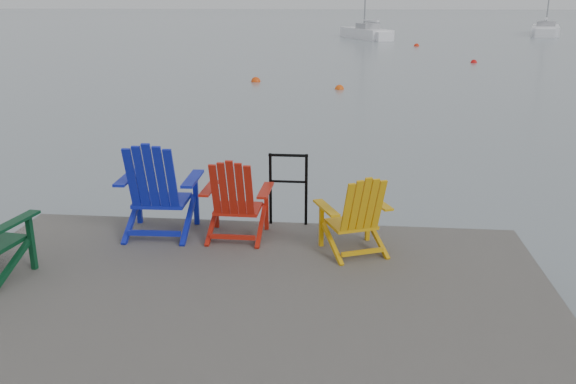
# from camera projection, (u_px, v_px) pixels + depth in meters

# --- Properties ---
(ground) EXTENTS (400.00, 400.00, 0.00)m
(ground) POSITION_uv_depth(u_px,v_px,m) (234.00, 371.00, 5.45)
(ground) COLOR gray
(ground) RESTS_ON ground
(dock) EXTENTS (6.00, 5.00, 1.40)m
(dock) POSITION_uv_depth(u_px,v_px,m) (233.00, 337.00, 5.34)
(dock) COLOR #2C2A27
(dock) RESTS_ON ground
(handrail) EXTENTS (0.48, 0.04, 0.90)m
(handrail) POSITION_uv_depth(u_px,v_px,m) (288.00, 182.00, 7.43)
(handrail) COLOR black
(handrail) RESTS_ON dock
(chair_blue) EXTENTS (0.94, 0.87, 1.15)m
(chair_blue) POSITION_uv_depth(u_px,v_px,m) (158.00, 188.00, 7.08)
(chair_blue) COLOR #101CA7
(chair_blue) RESTS_ON dock
(chair_red) EXTENTS (0.79, 0.73, 0.98)m
(chair_red) POSITION_uv_depth(u_px,v_px,m) (236.00, 198.00, 7.00)
(chair_red) COLOR #B21B0D
(chair_red) RESTS_ON dock
(chair_yellow) EXTENTS (0.88, 0.85, 0.91)m
(chair_yellow) POSITION_uv_depth(u_px,v_px,m) (356.00, 214.00, 6.59)
(chair_yellow) COLOR #D99B0C
(chair_yellow) RESTS_ON dock
(sailboat_near) EXTENTS (4.38, 7.28, 9.99)m
(sailboat_near) POSITION_uv_depth(u_px,v_px,m) (366.00, 34.00, 51.21)
(sailboat_near) COLOR white
(sailboat_near) RESTS_ON ground
(sailboat_mid) EXTENTS (4.67, 9.11, 12.13)m
(sailboat_mid) POSITION_uv_depth(u_px,v_px,m) (545.00, 31.00, 56.58)
(sailboat_mid) COLOR white
(sailboat_mid) RESTS_ON ground
(buoy_a) EXTENTS (0.38, 0.38, 0.38)m
(buoy_a) POSITION_uv_depth(u_px,v_px,m) (256.00, 82.00, 24.44)
(buoy_a) COLOR #E2430D
(buoy_a) RESTS_ON ground
(buoy_b) EXTENTS (0.34, 0.34, 0.34)m
(buoy_b) POSITION_uv_depth(u_px,v_px,m) (339.00, 89.00, 22.41)
(buoy_b) COLOR #EB500D
(buoy_b) RESTS_ON ground
(buoy_c) EXTENTS (0.32, 0.32, 0.32)m
(buoy_c) POSITION_uv_depth(u_px,v_px,m) (474.00, 63.00, 31.73)
(buoy_c) COLOR red
(buoy_c) RESTS_ON ground
(buoy_d) EXTENTS (0.37, 0.37, 0.37)m
(buoy_d) POSITION_uv_depth(u_px,v_px,m) (416.00, 46.00, 42.85)
(buoy_d) COLOR red
(buoy_d) RESTS_ON ground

